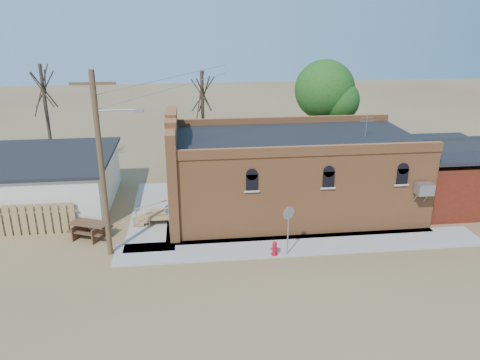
{
  "coord_description": "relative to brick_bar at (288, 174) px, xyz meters",
  "views": [
    {
      "loc": [
        -4.18,
        -20.08,
        11.37
      ],
      "look_at": [
        -1.3,
        4.59,
        2.4
      ],
      "focal_mm": 35.0,
      "sensor_mm": 36.0,
      "label": 1
    }
  ],
  "objects": [
    {
      "name": "utility_pole",
      "position": [
        -9.79,
        -4.29,
        2.43
      ],
      "size": [
        3.12,
        0.26,
        9.0
      ],
      "color": "#4C351E",
      "rests_on": "ground"
    },
    {
      "name": "stop_sign",
      "position": [
        -1.13,
        -5.49,
        -0.29
      ],
      "size": [
        0.63,
        0.4,
        2.57
      ],
      "rotation": [
        0.0,
        0.0,
        0.1
      ],
      "color": "#98989D",
      "rests_on": "sidewalk_south"
    },
    {
      "name": "picnic_table",
      "position": [
        -11.14,
        -2.29,
        -1.79
      ],
      "size": [
        2.45,
        2.18,
        0.84
      ],
      "rotation": [
        0.0,
        0.0,
        -0.4
      ],
      "color": "#543521",
      "rests_on": "ground"
    },
    {
      "name": "tree_bare_far",
      "position": [
        -15.64,
        8.51,
        4.02
      ],
      "size": [
        2.8,
        2.8,
        8.16
      ],
      "color": "#413025",
      "rests_on": "ground"
    },
    {
      "name": "brick_bar",
      "position": [
        0.0,
        0.0,
        0.0
      ],
      "size": [
        16.4,
        7.97,
        6.3
      ],
      "color": "#BA6A38",
      "rests_on": "ground"
    },
    {
      "name": "tree_bare_near",
      "position": [
        -4.64,
        7.51,
        3.62
      ],
      "size": [
        2.8,
        2.8,
        7.65
      ],
      "color": "#413025",
      "rests_on": "ground"
    },
    {
      "name": "wood_fence",
      "position": [
        -14.44,
        -1.69,
        -1.44
      ],
      "size": [
        5.2,
        0.1,
        1.8
      ],
      "primitive_type": null,
      "color": "#A67F4B",
      "rests_on": "ground"
    },
    {
      "name": "red_shed",
      "position": [
        9.86,
        0.01,
        -0.07
      ],
      "size": [
        5.4,
        6.4,
        4.3
      ],
      "color": "#51190D",
      "rests_on": "ground"
    },
    {
      "name": "sidewalk_south",
      "position": [
        -0.14,
        -4.59,
        -2.3
      ],
      "size": [
        19.0,
        2.2,
        0.08
      ],
      "primitive_type": "cube",
      "color": "#9E9991",
      "rests_on": "ground"
    },
    {
      "name": "tree_leafy",
      "position": [
        4.36,
        8.01,
        3.59
      ],
      "size": [
        4.4,
        4.4,
        8.15
      ],
      "color": "#413025",
      "rests_on": "ground"
    },
    {
      "name": "trash_barrel",
      "position": [
        -6.94,
        -0.8,
        -1.83
      ],
      "size": [
        0.68,
        0.68,
        0.86
      ],
      "primitive_type": "cylinder",
      "rotation": [
        0.0,
        0.0,
        0.25
      ],
      "color": "navy",
      "rests_on": "sidewalk_west"
    },
    {
      "name": "sidewalk_west",
      "position": [
        -7.94,
        0.51,
        -2.3
      ],
      "size": [
        2.6,
        10.0,
        0.08
      ],
      "primitive_type": "cube",
      "color": "#9E9991",
      "rests_on": "ground"
    },
    {
      "name": "fire_hydrant",
      "position": [
        -1.78,
        -5.5,
        -1.9
      ],
      "size": [
        0.4,
        0.36,
        0.73
      ],
      "rotation": [
        0.0,
        0.0,
        -0.0
      ],
      "color": "red",
      "rests_on": "sidewalk_south"
    },
    {
      "name": "ground",
      "position": [
        -1.64,
        -5.49,
        -2.34
      ],
      "size": [
        120.0,
        120.0,
        0.0
      ],
      "primitive_type": "plane",
      "color": "brown",
      "rests_on": "ground"
    }
  ]
}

